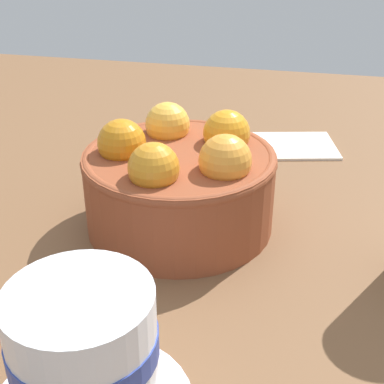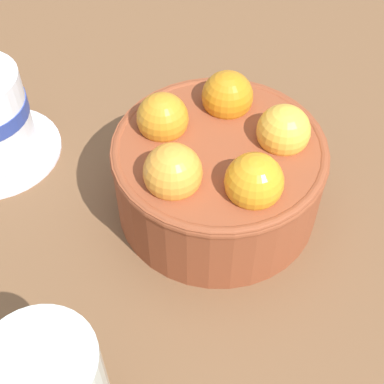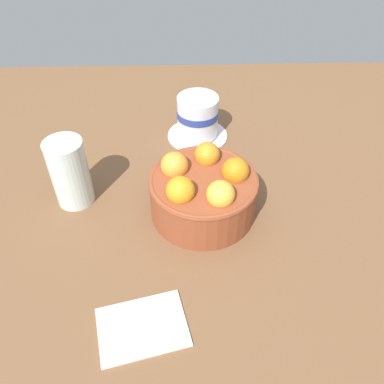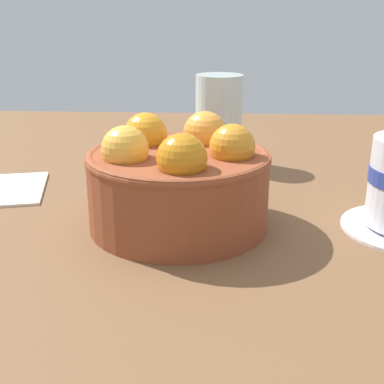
# 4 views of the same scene
# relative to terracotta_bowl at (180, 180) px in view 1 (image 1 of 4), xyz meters

# --- Properties ---
(ground_plane) EXTENTS (1.14, 1.09, 0.04)m
(ground_plane) POSITION_rel_terracotta_bowl_xyz_m (0.00, 0.00, -0.06)
(ground_plane) COLOR brown
(terracotta_bowl) EXTENTS (0.17, 0.17, 0.10)m
(terracotta_bowl) POSITION_rel_terracotta_bowl_xyz_m (0.00, 0.00, 0.00)
(terracotta_bowl) COLOR brown
(terracotta_bowl) RESTS_ON ground_plane
(coffee_cup) EXTENTS (0.12, 0.12, 0.09)m
(coffee_cup) POSITION_rel_terracotta_bowl_xyz_m (-0.00, 0.22, -0.00)
(coffee_cup) COLOR white
(coffee_cup) RESTS_ON ground_plane
(folded_napkin) EXTENTS (0.13, 0.11, 0.01)m
(folded_napkin) POSITION_rel_terracotta_bowl_xyz_m (-0.09, -0.21, -0.04)
(folded_napkin) COLOR white
(folded_napkin) RESTS_ON ground_plane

